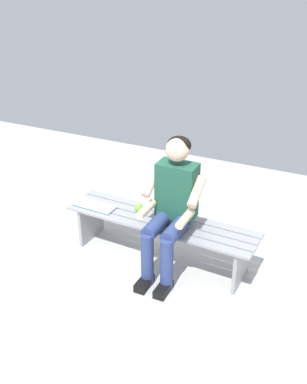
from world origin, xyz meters
TOP-DOWN VIEW (x-y plane):
  - bench_near at (0.00, 0.00)m, footprint 1.80×0.49m
  - person_seated at (-0.14, 0.10)m, footprint 0.50×0.69m
  - apple at (0.25, -0.04)m, footprint 0.08×0.08m
  - book_open at (0.67, 0.06)m, footprint 0.42×0.17m

SIDE VIEW (x-z plane):
  - bench_near at x=0.00m, z-range 0.12..0.54m
  - book_open at x=0.67m, z-range 0.42..0.44m
  - apple at x=0.25m, z-range 0.42..0.50m
  - person_seated at x=-0.14m, z-range 0.05..1.28m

